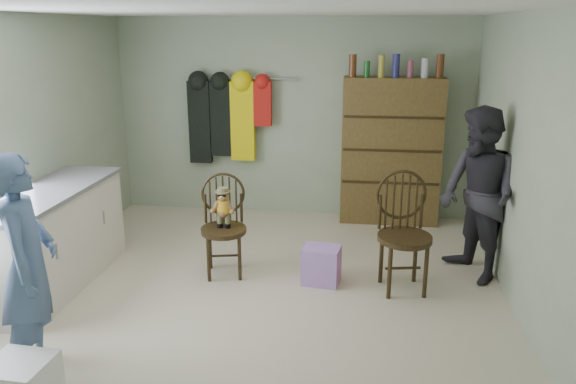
# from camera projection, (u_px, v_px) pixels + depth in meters

# --- Properties ---
(ground_plane) EXTENTS (5.00, 5.00, 0.00)m
(ground_plane) POSITION_uv_depth(u_px,v_px,m) (258.00, 297.00, 5.12)
(ground_plane) COLOR beige
(ground_plane) RESTS_ON ground
(room_walls) EXTENTS (5.00, 5.00, 5.00)m
(room_walls) POSITION_uv_depth(u_px,v_px,m) (266.00, 116.00, 5.18)
(room_walls) COLOR #A3B094
(room_walls) RESTS_ON ground
(counter) EXTENTS (0.64, 1.86, 0.94)m
(counter) POSITION_uv_depth(u_px,v_px,m) (52.00, 238.00, 5.24)
(counter) COLOR silver
(counter) RESTS_ON ground
(chair_front) EXTENTS (0.53, 0.53, 1.00)m
(chair_front) POSITION_uv_depth(u_px,v_px,m) (223.00, 217.00, 5.48)
(chair_front) COLOR #3E2C15
(chair_front) RESTS_ON ground
(chair_far) EXTENTS (0.58, 0.58, 1.11)m
(chair_far) POSITION_uv_depth(u_px,v_px,m) (403.00, 227.00, 5.16)
(chair_far) COLOR #3E2C15
(chair_far) RESTS_ON ground
(striped_bag) EXTENTS (0.38, 0.31, 0.36)m
(striped_bag) POSITION_uv_depth(u_px,v_px,m) (321.00, 265.00, 5.36)
(striped_bag) COLOR pink
(striped_bag) RESTS_ON ground
(person_left) EXTENTS (0.55, 0.67, 1.59)m
(person_left) POSITION_uv_depth(u_px,v_px,m) (28.00, 266.00, 3.83)
(person_left) COLOR slate
(person_left) RESTS_ON ground
(person_right) EXTENTS (0.92, 1.01, 1.68)m
(person_right) POSITION_uv_depth(u_px,v_px,m) (478.00, 195.00, 5.30)
(person_right) COLOR #2D2B33
(person_right) RESTS_ON ground
(dresser) EXTENTS (1.20, 0.39, 2.07)m
(dresser) POSITION_uv_depth(u_px,v_px,m) (391.00, 150.00, 6.89)
(dresser) COLOR brown
(dresser) RESTS_ON ground
(coat_rack) EXTENTS (1.42, 0.12, 1.09)m
(coat_rack) POSITION_uv_depth(u_px,v_px,m) (227.00, 119.00, 7.14)
(coat_rack) COLOR #99999E
(coat_rack) RESTS_ON ground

